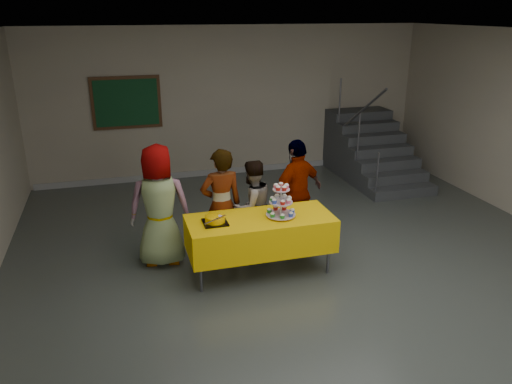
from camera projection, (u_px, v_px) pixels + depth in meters
room_shell at (338, 122)px, 5.39m from camera, size 10.00×10.04×3.02m
bake_table at (260, 233)px, 6.44m from camera, size 1.88×0.78×0.77m
cupcake_stand at (281, 203)px, 6.34m from camera, size 0.38×0.38×0.44m
bear_cake at (215, 219)px, 6.19m from camera, size 0.32×0.36×0.12m
schoolchild_a at (159, 206)px, 6.58m from camera, size 0.88×0.64×1.66m
schoolchild_b at (221, 205)px, 6.71m from camera, size 0.60×0.42×1.58m
schoolchild_c at (252, 207)px, 6.97m from camera, size 0.80×0.71×1.35m
schoolchild_d at (297, 193)px, 7.18m from camera, size 1.00×0.73×1.58m
staircase at (369, 152)px, 10.36m from camera, size 1.30×2.40×2.04m
noticeboard at (126, 103)px, 9.50m from camera, size 1.30×0.05×1.00m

